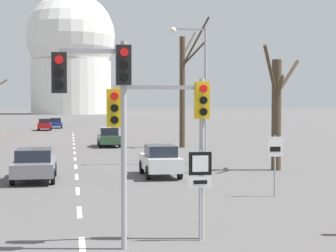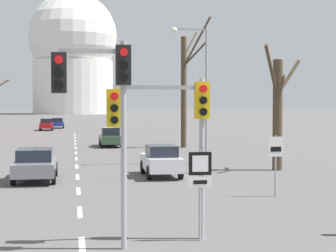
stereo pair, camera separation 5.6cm
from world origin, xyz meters
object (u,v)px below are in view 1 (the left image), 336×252
(traffic_signal_centre_tall, at_px, (102,92))
(sedan_near_left, at_px, (34,164))
(traffic_signal_near_right, at_px, (170,118))
(sedan_mid_centre, at_px, (45,124))
(speed_limit_sign, at_px, (275,155))
(sedan_far_right, at_px, (56,123))
(sedan_far_left, at_px, (160,160))
(sedan_near_right, at_px, (109,137))
(route_sign_post, at_px, (200,179))
(street_lamp_right, at_px, (199,80))

(traffic_signal_centre_tall, relative_size, sedan_near_left, 1.11)
(traffic_signal_near_right, relative_size, sedan_mid_centre, 0.95)
(traffic_signal_near_right, height_order, speed_limit_sign, traffic_signal_near_right)
(traffic_signal_centre_tall, distance_m, sedan_far_right, 69.79)
(sedan_far_left, bearing_deg, speed_limit_sign, -62.83)
(traffic_signal_near_right, distance_m, speed_limit_sign, 8.14)
(sedan_near_left, distance_m, sedan_far_right, 56.78)
(sedan_near_right, bearing_deg, sedan_mid_centre, 102.31)
(traffic_signal_centre_tall, relative_size, speed_limit_sign, 2.16)
(sedan_far_right, bearing_deg, traffic_signal_centre_tall, -87.62)
(traffic_signal_near_right, bearing_deg, sedan_near_right, 88.99)
(traffic_signal_near_right, bearing_deg, sedan_near_left, 109.02)
(sedan_mid_centre, bearing_deg, route_sign_post, -83.86)
(sedan_mid_centre, bearing_deg, speed_limit_sign, -78.80)
(speed_limit_sign, xyz_separation_m, sedan_mid_centre, (-11.13, 56.19, -0.79))
(traffic_signal_near_right, relative_size, street_lamp_right, 0.53)
(traffic_signal_near_right, relative_size, traffic_signal_centre_tall, 0.83)
(sedan_mid_centre, height_order, sedan_far_left, sedan_mid_centre)
(sedan_mid_centre, height_order, sedan_far_right, sedan_mid_centre)
(traffic_signal_centre_tall, height_order, sedan_mid_centre, traffic_signal_centre_tall)
(traffic_signal_near_right, xyz_separation_m, sedan_near_right, (0.57, 32.32, -2.39))
(traffic_signal_centre_tall, xyz_separation_m, sedan_far_left, (3.56, 13.40, -3.04))
(street_lamp_right, distance_m, sedan_far_right, 52.39)
(sedan_far_left, bearing_deg, street_lamp_right, 58.06)
(traffic_signal_near_right, bearing_deg, traffic_signal_centre_tall, -158.72)
(traffic_signal_near_right, relative_size, route_sign_post, 1.79)
(traffic_signal_near_right, height_order, street_lamp_right, street_lamp_right)
(traffic_signal_centre_tall, bearing_deg, sedan_near_left, 100.56)
(sedan_near_left, bearing_deg, traffic_signal_centre_tall, -79.44)
(route_sign_post, height_order, sedan_near_left, route_sign_post)
(sedan_near_left, height_order, sedan_far_right, sedan_far_right)
(sedan_near_right, relative_size, sedan_far_right, 1.04)
(traffic_signal_near_right, height_order, sedan_far_left, traffic_signal_near_right)
(sedan_near_right, relative_size, sedan_mid_centre, 1.02)
(speed_limit_sign, relative_size, sedan_far_left, 0.60)
(sedan_near_right, bearing_deg, sedan_near_left, -103.32)
(sedan_far_right, bearing_deg, speed_limit_sign, -81.10)
(traffic_signal_near_right, distance_m, route_sign_post, 1.78)
(traffic_signal_centre_tall, relative_size, sedan_mid_centre, 1.14)
(traffic_signal_centre_tall, bearing_deg, street_lamp_right, 70.13)
(sedan_far_right, bearing_deg, sedan_far_left, -83.46)
(route_sign_post, xyz_separation_m, sedan_far_left, (1.01, 12.90, -0.81))
(street_lamp_right, distance_m, sedan_near_right, 15.86)
(speed_limit_sign, bearing_deg, sedan_near_left, 146.93)
(street_lamp_right, relative_size, sedan_near_right, 1.77)
(speed_limit_sign, relative_size, sedan_near_left, 0.52)
(sedan_mid_centre, bearing_deg, sedan_far_right, 79.15)
(sedan_near_left, xyz_separation_m, sedan_near_right, (4.77, 20.14, 0.02))
(sedan_near_left, height_order, sedan_mid_centre, sedan_mid_centre)
(traffic_signal_near_right, distance_m, sedan_near_right, 32.41)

